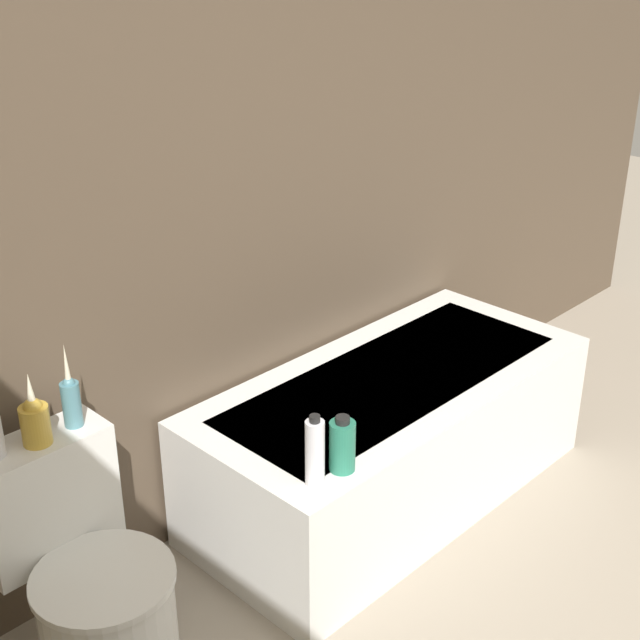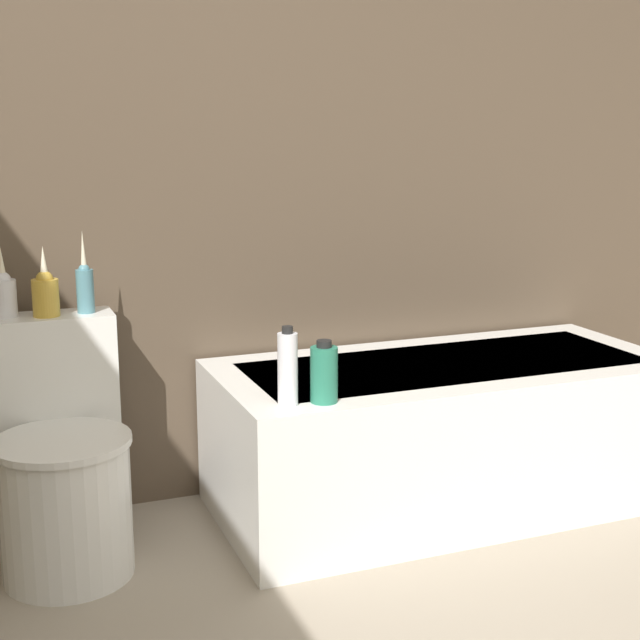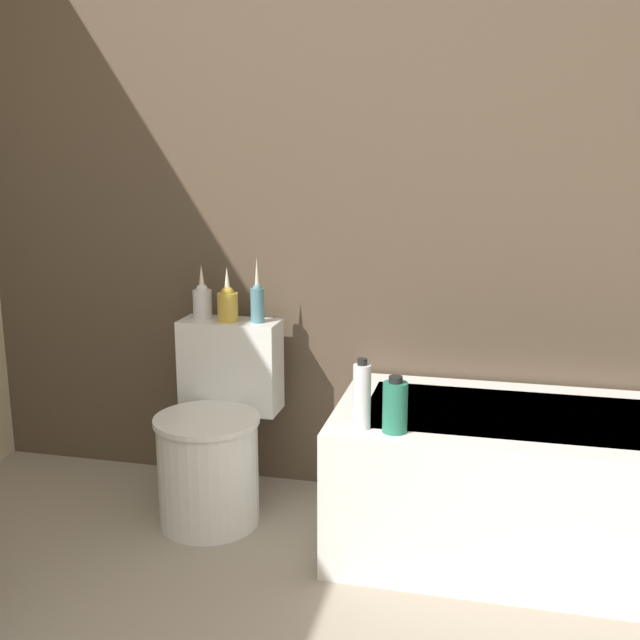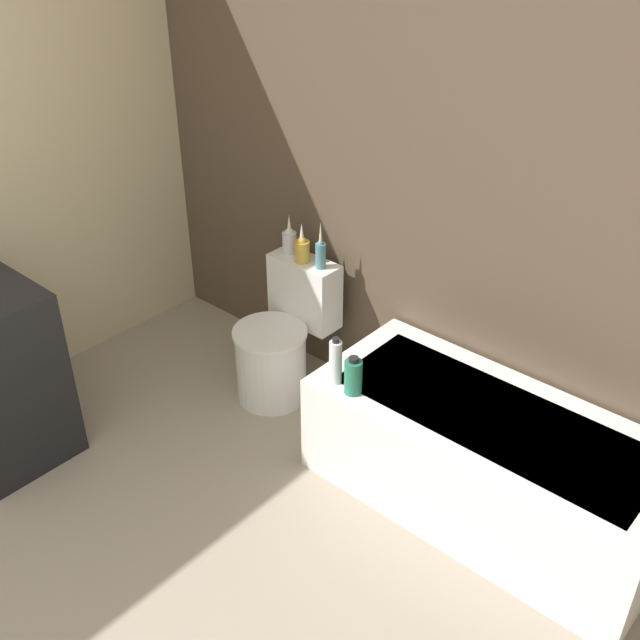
% 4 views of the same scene
% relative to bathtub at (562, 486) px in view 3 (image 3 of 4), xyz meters
% --- Properties ---
extents(wall_back_tiled, '(6.40, 0.06, 2.60)m').
position_rel_bathtub_xyz_m(wall_back_tiled, '(-0.80, 0.39, 1.05)').
color(wall_back_tiled, brown).
rests_on(wall_back_tiled, ground_plane).
extents(bathtub, '(1.52, 0.69, 0.49)m').
position_rel_bathtub_xyz_m(bathtub, '(0.00, 0.00, 0.00)').
color(bathtub, white).
rests_on(bathtub, ground).
extents(toilet, '(0.38, 0.54, 0.71)m').
position_rel_bathtub_xyz_m(toilet, '(-1.24, 0.02, 0.05)').
color(toilet, white).
rests_on(toilet, ground).
extents(vase_gold, '(0.07, 0.07, 0.21)m').
position_rel_bathtub_xyz_m(vase_gold, '(-1.35, 0.22, 0.53)').
color(vase_gold, silver).
rests_on(vase_gold, toilet).
extents(vase_silver, '(0.08, 0.08, 0.21)m').
position_rel_bathtub_xyz_m(vase_silver, '(-1.24, 0.19, 0.53)').
color(vase_silver, gold).
rests_on(vase_silver, toilet).
extents(vase_bronze, '(0.05, 0.05, 0.25)m').
position_rel_bathtub_xyz_m(vase_bronze, '(-1.12, 0.20, 0.54)').
color(vase_bronze, teal).
rests_on(vase_bronze, toilet).
extents(shampoo_bottle_tall, '(0.06, 0.06, 0.23)m').
position_rel_bathtub_xyz_m(shampoo_bottle_tall, '(-0.64, -0.25, 0.35)').
color(shampoo_bottle_tall, silver).
rests_on(shampoo_bottle_tall, bathtub).
extents(shampoo_bottle_short, '(0.08, 0.08, 0.18)m').
position_rel_bathtub_xyz_m(shampoo_bottle_short, '(-0.53, -0.26, 0.33)').
color(shampoo_bottle_short, '#267259').
rests_on(shampoo_bottle_short, bathtub).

